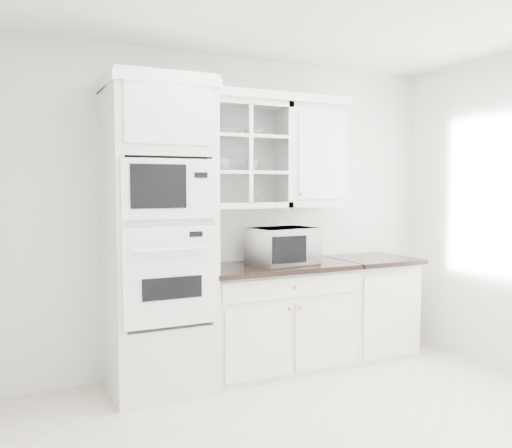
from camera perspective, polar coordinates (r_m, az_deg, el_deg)
ground at (r=3.59m, az=9.43°, el=-22.22°), size 4.00×3.50×0.01m
room_shell at (r=3.58m, az=5.78°, el=7.08°), size 4.00×3.50×2.70m
oven_column at (r=4.21m, az=-10.20°, el=-1.31°), size 0.76×0.68×2.40m
base_cabinet_run at (r=4.74m, az=2.10°, el=-9.70°), size 1.32×0.67×0.92m
extra_base_cabinet at (r=5.26m, az=11.89°, el=-8.38°), size 0.72×0.67×0.92m
upper_cabinet_glass at (r=4.62m, az=-1.42°, el=7.30°), size 0.80×0.33×0.90m
upper_cabinet_solid at (r=4.94m, az=5.80°, el=7.07°), size 0.55×0.33×0.90m
crown_molding at (r=4.61m, az=-2.53°, el=13.37°), size 2.14×0.38×0.07m
countertop_microwave at (r=4.62m, az=2.74°, el=-2.31°), size 0.61×0.54×0.31m
bowl_a at (r=4.58m, az=-2.93°, el=9.65°), size 0.24×0.24×0.05m
bowl_b at (r=4.70m, az=-0.25°, el=9.52°), size 0.21×0.21×0.05m
cup_a at (r=4.53m, az=-3.53°, el=6.23°), size 0.16×0.16×0.10m
cup_b at (r=4.66m, az=-0.41°, el=6.17°), size 0.11×0.11×0.10m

